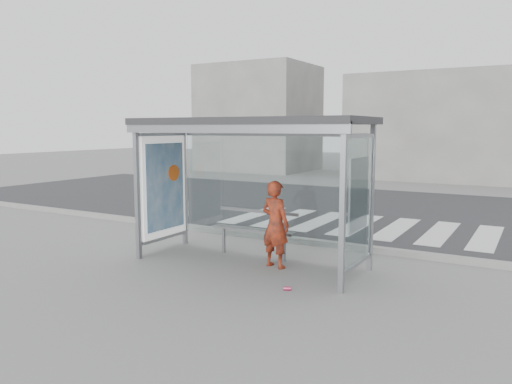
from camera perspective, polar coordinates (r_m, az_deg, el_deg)
ground at (r=9.11m, az=-0.77°, el=-8.22°), size 80.00×80.00×0.00m
road at (r=15.42m, az=12.62°, el=-1.95°), size 30.00×10.00×0.01m
curb at (r=10.77m, az=4.55°, el=-5.48°), size 30.00×0.18×0.12m
crosswalk at (r=12.92m, az=11.42°, el=-3.71°), size 6.55×3.00×0.00m
bus_shelter at (r=9.04m, az=-2.63°, el=4.41°), size 4.25×1.65×2.62m
building_left at (r=29.37m, az=0.35°, el=8.41°), size 6.00×5.00×6.00m
building_center at (r=25.94m, az=20.10°, el=7.01°), size 8.00×5.00×5.00m
person at (r=8.74m, az=2.22°, el=-3.71°), size 0.62×0.47×1.54m
bench at (r=9.50m, az=-0.27°, el=-4.30°), size 1.71×0.31×0.88m
soda_can at (r=7.69m, az=3.59°, el=-10.95°), size 0.13×0.10×0.06m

